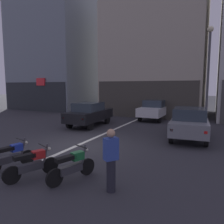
% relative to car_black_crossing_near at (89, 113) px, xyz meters
% --- Properties ---
extents(ground_plane, '(120.00, 120.00, 0.00)m').
position_rel_car_black_crossing_near_xyz_m(ground_plane, '(2.08, -4.45, -0.89)').
color(ground_plane, '#333338').
extents(lane_centre_line, '(0.20, 18.00, 0.01)m').
position_rel_car_black_crossing_near_xyz_m(lane_centre_line, '(2.08, 1.55, -0.88)').
color(lane_centre_line, silver).
rests_on(lane_centre_line, ground).
extents(building_corner_left, '(9.07, 8.89, 20.02)m').
position_rel_car_black_crossing_near_xyz_m(building_corner_left, '(-10.37, 9.52, 9.11)').
color(building_corner_left, gray).
rests_on(building_corner_left, ground).
extents(building_mid_block, '(9.14, 8.77, 12.24)m').
position_rel_car_black_crossing_near_xyz_m(building_mid_block, '(2.35, 9.51, 5.22)').
color(building_mid_block, '#B2A893').
rests_on(building_mid_block, ground).
extents(car_black_crossing_near, '(1.90, 4.16, 1.64)m').
position_rel_car_black_crossing_near_xyz_m(car_black_crossing_near, '(0.00, 0.00, 0.00)').
color(car_black_crossing_near, black).
rests_on(car_black_crossing_near, ground).
extents(car_grey_parked_kerbside, '(2.04, 4.21, 1.64)m').
position_rel_car_black_crossing_near_xyz_m(car_grey_parked_kerbside, '(6.65, -0.87, 0.00)').
color(car_grey_parked_kerbside, black).
rests_on(car_grey_parked_kerbside, ground).
extents(car_white_down_street, '(1.86, 4.14, 1.64)m').
position_rel_car_black_crossing_near_xyz_m(car_white_down_street, '(3.39, 4.71, 0.00)').
color(car_white_down_street, black).
rests_on(car_white_down_street, ground).
extents(street_lamp, '(0.36, 0.36, 6.25)m').
position_rel_car_black_crossing_near_xyz_m(street_lamp, '(7.36, 1.67, 2.96)').
color(street_lamp, '#47474C').
rests_on(street_lamp, ground).
extents(motorcycle_blue_row_leftmost, '(0.59, 1.64, 0.98)m').
position_rel_car_black_crossing_near_xyz_m(motorcycle_blue_row_leftmost, '(1.76, -7.77, -0.43)').
color(motorcycle_blue_row_leftmost, black).
rests_on(motorcycle_blue_row_leftmost, ground).
extents(motorcycle_red_row_left_mid, '(0.76, 1.56, 0.98)m').
position_rel_car_black_crossing_near_xyz_m(motorcycle_red_row_left_mid, '(2.92, -7.98, -0.43)').
color(motorcycle_red_row_left_mid, black).
rests_on(motorcycle_red_row_left_mid, ground).
extents(motorcycle_green_row_centre, '(0.67, 1.61, 0.98)m').
position_rel_car_black_crossing_near_xyz_m(motorcycle_green_row_centre, '(4.09, -7.59, -0.43)').
color(motorcycle_green_row_centre, black).
rests_on(motorcycle_green_row_centre, ground).
extents(person_by_motorcycles, '(0.39, 0.42, 1.67)m').
position_rel_car_black_crossing_near_xyz_m(person_by_motorcycles, '(5.39, -7.69, -0.03)').
color(person_by_motorcycles, '#23232D').
rests_on(person_by_motorcycles, ground).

